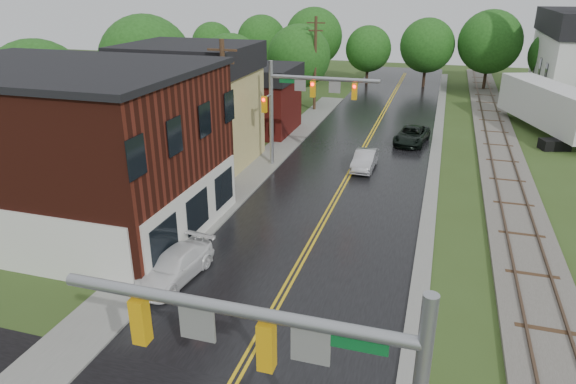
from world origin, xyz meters
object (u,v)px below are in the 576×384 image
at_px(utility_pole_c, 315,63).
at_px(sedan_silver, 365,160).
at_px(tree_left_b, 148,65).
at_px(pickup_white, 175,266).
at_px(tree_left_c, 232,68).
at_px(suv_dark, 412,135).
at_px(traffic_signal_far, 302,96).
at_px(traffic_signal_near, 304,376).
at_px(construction_barrel, 197,312).
at_px(semi_trailer, 550,106).
at_px(tree_left_a, 40,95).
at_px(brick_building, 67,149).
at_px(utility_pole_b, 225,114).
at_px(tree_left_e, 300,58).

distance_m(utility_pole_c, sedan_silver, 18.20).
height_order(tree_left_b, pickup_white, tree_left_b).
bearing_deg(tree_left_c, suv_dark, -15.56).
distance_m(tree_left_c, sedan_silver, 19.28).
relative_size(traffic_signal_far, suv_dark, 1.53).
xyz_separation_m(traffic_signal_near, utility_pole_c, (-10.27, 42.00, -0.25)).
height_order(suv_dark, construction_barrel, suv_dark).
distance_m(traffic_signal_far, semi_trailer, 22.89).
height_order(tree_left_a, suv_dark, tree_left_a).
relative_size(sedan_silver, construction_barrel, 4.01).
height_order(sedan_silver, construction_barrel, sedan_silver).
bearing_deg(suv_dark, brick_building, -120.39).
bearing_deg(sedan_silver, utility_pole_b, -140.69).
distance_m(tree_left_a, semi_trailer, 39.26).
xyz_separation_m(traffic_signal_far, tree_left_a, (-16.38, -5.10, 0.14)).
xyz_separation_m(tree_left_b, pickup_white, (13.05, -20.42, -5.09)).
relative_size(tree_left_e, suv_dark, 1.70).
bearing_deg(tree_left_a, tree_left_b, 78.69).
height_order(traffic_signal_near, sedan_silver, traffic_signal_near).
height_order(tree_left_c, semi_trailer, tree_left_c).
distance_m(tree_left_c, tree_left_e, 7.82).
xyz_separation_m(utility_pole_c, tree_left_e, (-2.05, 1.90, 0.09)).
height_order(traffic_signal_near, tree_left_e, tree_left_e).
xyz_separation_m(tree_left_a, sedan_silver, (20.65, 6.07, -4.47)).
distance_m(traffic_signal_near, sedan_silver, 26.46).
relative_size(tree_left_c, semi_trailer, 0.58).
relative_size(tree_left_b, pickup_white, 2.23).
height_order(tree_left_a, construction_barrel, tree_left_a).
bearing_deg(pickup_white, brick_building, 162.62).
bearing_deg(suv_dark, traffic_signal_near, -81.93).
bearing_deg(utility_pole_c, traffic_signal_near, -76.26).
distance_m(traffic_signal_near, tree_left_c, 41.67).
relative_size(tree_left_b, sedan_silver, 2.48).
xyz_separation_m(pickup_white, semi_trailer, (18.89, 29.98, 1.76)).
height_order(utility_pole_b, sedan_silver, utility_pole_b).
height_order(utility_pole_c, suv_dark, utility_pole_c).
distance_m(utility_pole_b, tree_left_a, 13.05).
bearing_deg(tree_left_e, pickup_white, -83.29).
bearing_deg(tree_left_a, tree_left_e, 65.38).
height_order(brick_building, tree_left_c, brick_building).
distance_m(traffic_signal_far, tree_left_a, 17.16).
height_order(brick_building, utility_pole_b, utility_pole_b).
bearing_deg(utility_pole_c, brick_building, -101.09).
height_order(tree_left_b, suv_dark, tree_left_b).
bearing_deg(tree_left_c, tree_left_a, -108.43).
relative_size(utility_pole_c, tree_left_c, 1.18).
bearing_deg(pickup_white, tree_left_c, 114.92).
xyz_separation_m(utility_pole_c, suv_dark, (10.23, -8.91, -4.05)).
xyz_separation_m(pickup_white, construction_barrel, (2.30, -2.55, -0.14)).
relative_size(semi_trailer, construction_barrel, 13.55).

